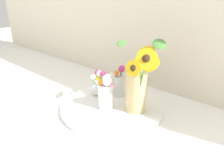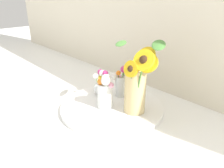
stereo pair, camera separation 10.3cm
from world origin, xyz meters
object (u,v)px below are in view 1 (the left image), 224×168
Objects in this scene: mason_jar_sunflowers at (138,81)px; serving_tray at (112,107)px; vase_small_center at (106,92)px; vase_small_back at (118,82)px; vase_bulb_right at (98,85)px.

serving_tray is at bearing -161.28° from mason_jar_sunflowers.
mason_jar_sunflowers is 1.94× the size of vase_small_center.
mason_jar_sunflowers reaches higher than vase_small_back.
vase_bulb_right is 0.82× the size of vase_small_back.
serving_tray is 0.20m from mason_jar_sunflowers.
vase_small_back is at bearing 38.75° from vase_bulb_right.
mason_jar_sunflowers is at bearing 1.22° from vase_bulb_right.
vase_bulb_right is at bearing -141.25° from vase_small_back.
vase_small_back is (-0.17, 0.06, -0.07)m from mason_jar_sunflowers.
vase_bulb_right is at bearing 164.97° from serving_tray.
vase_bulb_right reaches higher than serving_tray.
vase_small_back is at bearing 107.14° from vase_small_center.
mason_jar_sunflowers reaches higher than vase_bulb_right.
vase_small_center is 1.00× the size of vase_small_back.
vase_small_back reaches higher than serving_tray.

